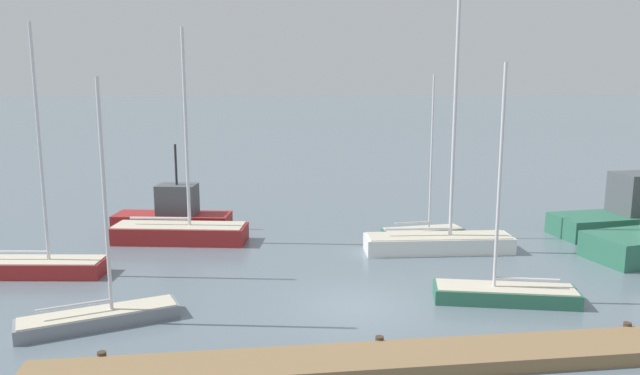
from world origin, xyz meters
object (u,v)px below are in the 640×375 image
sailboat_0 (439,239)px  sailboat_5 (180,231)px  fishing_boat_1 (638,213)px  sailboat_4 (505,291)px  sailboat_2 (99,314)px  fishing_boat_0 (174,214)px  sailboat_3 (39,264)px  sailboat_1 (423,230)px

sailboat_0 → sailboat_5: bearing=168.6°
fishing_boat_1 → sailboat_4: bearing=-147.8°
sailboat_0 → sailboat_5: sailboat_0 is taller
sailboat_2 → fishing_boat_0: sailboat_2 is taller
sailboat_2 → fishing_boat_0: bearing=66.9°
sailboat_0 → sailboat_2: bearing=-149.8°
sailboat_0 → fishing_boat_0: (-12.41, 6.04, 0.19)m
sailboat_0 → sailboat_4: bearing=-83.5°
sailboat_3 → fishing_boat_1: bearing=14.1°
sailboat_4 → fishing_boat_0: 17.75m
sailboat_1 → sailboat_2: 16.27m
fishing_boat_0 → fishing_boat_1: 23.91m
sailboat_2 → sailboat_5: bearing=62.6°
sailboat_0 → sailboat_2: 14.94m
sailboat_5 → sailboat_3: bearing=-128.6°
sailboat_4 → fishing_boat_0: sailboat_4 is taller
fishing_boat_0 → sailboat_3: bearing=-111.5°
sailboat_1 → sailboat_4: size_ratio=0.96×
sailboat_0 → sailboat_3: sailboat_0 is taller
sailboat_5 → sailboat_1: bearing=7.1°
sailboat_1 → sailboat_5: 11.94m
sailboat_1 → sailboat_3: sailboat_3 is taller
sailboat_4 → fishing_boat_1: size_ratio=0.94×
sailboat_1 → sailboat_5: bearing=171.1°
sailboat_3 → sailboat_5: size_ratio=0.98×
fishing_boat_1 → sailboat_2: bearing=-165.9°
sailboat_3 → fishing_boat_1: 28.25m
sailboat_4 → sailboat_5: bearing=-24.0°
sailboat_3 → sailboat_4: 17.99m
sailboat_2 → fishing_boat_1: 26.00m
sailboat_2 → sailboat_1: bearing=15.7°
sailboat_1 → sailboat_2: (-13.44, -9.17, 0.02)m
fishing_boat_0 → sailboat_5: bearing=-68.4°
sailboat_3 → sailboat_5: bearing=48.8°
sailboat_5 → fishing_boat_0: size_ratio=1.61×
sailboat_1 → fishing_boat_1: (11.09, -0.60, 0.72)m
sailboat_4 → fishing_boat_1: bearing=-128.3°
fishing_boat_0 → fishing_boat_1: (23.55, -4.10, 0.29)m
sailboat_0 → fishing_boat_0: sailboat_0 is taller
fishing_boat_0 → fishing_boat_1: fishing_boat_1 is taller
sailboat_4 → fishing_boat_1: (10.85, 8.30, 0.68)m
sailboat_5 → sailboat_4: bearing=-27.9°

